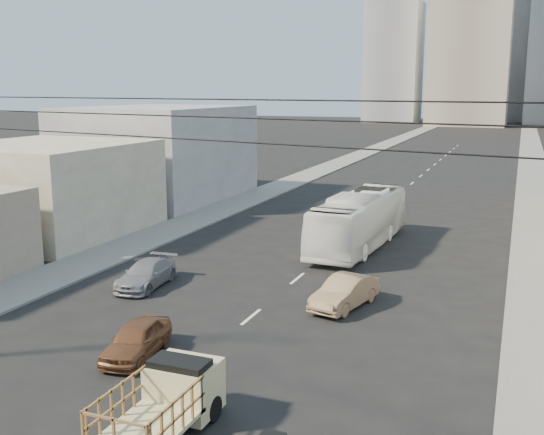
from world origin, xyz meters
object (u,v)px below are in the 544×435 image
Objects in this scene: sedan_brown at (137,339)px; sedan_grey at (146,274)px; flatbed_pickup at (165,399)px; sedan_tan at (345,292)px; city_bus at (359,220)px.

sedan_brown is 0.88× the size of sedan_grey.
flatbed_pickup is 12.35m from sedan_tan.
sedan_tan is 9.84m from sedan_grey.
flatbed_pickup is at bearing -84.86° from sedan_tan.
flatbed_pickup reaches higher than sedan_brown.
city_bus is 11.20m from sedan_tan.
sedan_brown is 8.41m from sedan_grey.
sedan_grey is at bearing 124.49° from flatbed_pickup.
sedan_brown reaches higher than sedan_grey.
flatbed_pickup reaches higher than sedan_tan.
sedan_brown is at bearing -64.85° from sedan_grey.
sedan_brown is 9.68m from sedan_tan.
sedan_tan is at bearing -75.82° from city_bus.
flatbed_pickup is at bearing -57.10° from sedan_brown.
flatbed_pickup is at bearing -60.42° from sedan_grey.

